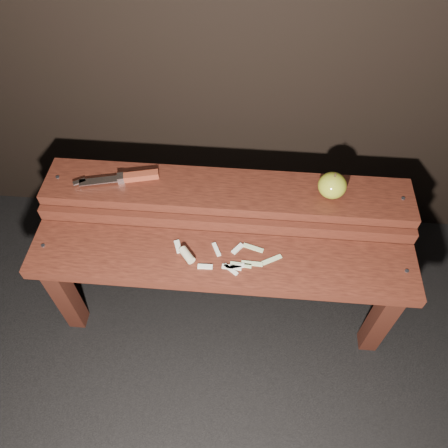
# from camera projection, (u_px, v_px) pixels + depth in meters

# --- Properties ---
(ground) EXTENTS (60.00, 60.00, 0.00)m
(ground) POSITION_uv_depth(u_px,v_px,m) (223.00, 307.00, 1.70)
(ground) COLOR black
(bench_front_tier) EXTENTS (1.20, 0.20, 0.42)m
(bench_front_tier) POSITION_uv_depth(u_px,v_px,m) (221.00, 273.00, 1.38)
(bench_front_tier) COLOR #34140D
(bench_front_tier) RESTS_ON ground
(bench_rear_tier) EXTENTS (1.20, 0.21, 0.50)m
(bench_rear_tier) POSITION_uv_depth(u_px,v_px,m) (227.00, 206.00, 1.47)
(bench_rear_tier) COLOR #34140D
(bench_rear_tier) RESTS_ON ground
(apple) EXTENTS (0.09, 0.09, 0.09)m
(apple) POSITION_uv_depth(u_px,v_px,m) (332.00, 185.00, 1.36)
(apple) COLOR olive
(apple) RESTS_ON bench_rear_tier
(knife) EXTENTS (0.27, 0.09, 0.02)m
(knife) POSITION_uv_depth(u_px,v_px,m) (130.00, 177.00, 1.42)
(knife) COLOR maroon
(knife) RESTS_ON bench_rear_tier
(apple_scraps) EXTENTS (0.34, 0.12, 0.03)m
(apple_scraps) POSITION_uv_depth(u_px,v_px,m) (210.00, 257.00, 1.33)
(apple_scraps) COLOR beige
(apple_scraps) RESTS_ON bench_front_tier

